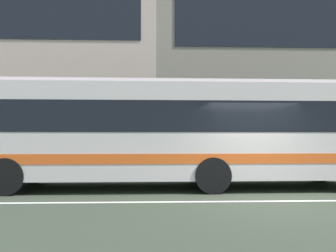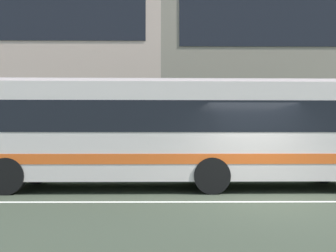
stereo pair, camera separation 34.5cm
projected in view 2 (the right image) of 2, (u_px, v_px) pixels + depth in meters
The scene contains 5 objects.
ground_plane at pixel (267, 202), 8.41m from camera, with size 160.00×160.00×0.00m, color #343C2E.
lane_centre_line at pixel (267, 202), 8.41m from camera, with size 60.00×0.16×0.01m, color silver.
hedge_row_far at pixel (229, 163), 14.42m from camera, with size 17.47×1.10×1.03m, color #2E5A28.
apartment_block_left at pixel (9, 56), 23.08m from camera, with size 20.13×9.34×13.84m.
transit_bus at pixel (183, 130), 10.79m from camera, with size 11.71×2.72×3.20m.
Camera 2 is at (-2.43, -8.45, 1.53)m, focal length 37.62 mm.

